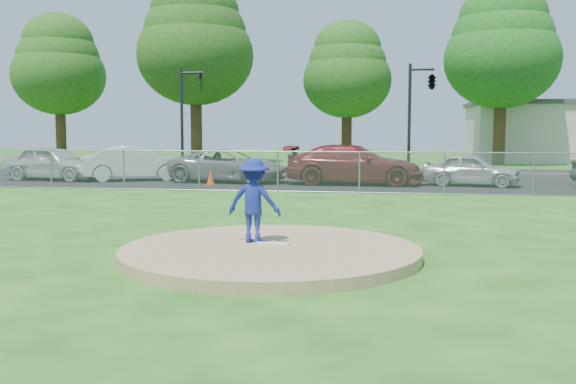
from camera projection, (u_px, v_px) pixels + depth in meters
name	position (u px, v px, depth m)	size (l,w,h in m)	color
ground	(326.00, 199.00, 21.41)	(120.00, 120.00, 0.00)	#1D5612
pitchers_mound	(270.00, 252.00, 11.58)	(5.40, 5.40, 0.20)	#9E7F56
pitching_rubber	(272.00, 244.00, 11.76)	(0.60, 0.15, 0.04)	white
chain_link_fence	(332.00, 172.00, 23.30)	(40.00, 0.06, 1.50)	gray
parking_lot	(341.00, 183.00, 27.80)	(50.00, 8.00, 0.01)	black
street	(352.00, 171.00, 35.17)	(60.00, 7.00, 0.01)	black
tree_far_left	(59.00, 64.00, 46.81)	(6.72, 6.72, 10.74)	#372614
tree_left	(195.00, 41.00, 42.99)	(7.84, 7.84, 12.53)	#392614
tree_center	(347.00, 69.00, 44.52)	(6.16, 6.16, 9.84)	#331E12
tree_right	(502.00, 45.00, 40.85)	(7.28, 7.28, 11.63)	#392714
traffic_signal_left	(186.00, 110.00, 34.26)	(1.28, 0.20, 5.60)	black
traffic_signal_center	(430.00, 83.00, 32.12)	(1.42, 2.48, 5.60)	black
pitcher	(254.00, 201.00, 11.96)	(1.02, 0.58, 1.58)	navy
traffic_cone	(211.00, 177.00, 26.67)	(0.33, 0.33, 0.64)	#DF4A0B
parked_car_silver	(53.00, 163.00, 29.09)	(1.84, 4.57, 1.56)	#BABABF
parked_car_white	(135.00, 163.00, 28.87)	(1.63, 4.69, 1.54)	silver
parked_car_gray	(229.00, 166.00, 27.96)	(2.37, 5.13, 1.43)	slate
parked_car_darkred	(354.00, 165.00, 26.80)	(2.32, 5.71, 1.66)	maroon
parked_car_pearl	(471.00, 170.00, 26.11)	(1.56, 3.87, 1.32)	#B1B4B5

